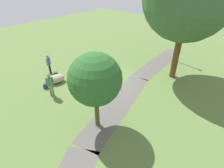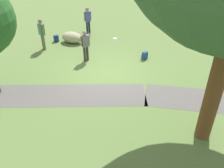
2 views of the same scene
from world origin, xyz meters
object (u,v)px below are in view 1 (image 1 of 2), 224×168
at_px(man_near_boulder, 89,73).
at_px(passerby_on_path, 50,83).
at_px(frisbee_on_grass, 72,67).
at_px(lawn_boulder, 56,79).
at_px(young_tree_near_path, 95,79).
at_px(backpack_by_boulder, 45,86).
at_px(woman_with_handbag, 49,63).
at_px(handbag_on_grass, 56,74).
at_px(lamp_post, 180,38).
at_px(spare_backpack_on_lawn, 107,66).

distance_m(man_near_boulder, passerby_on_path, 2.96).
relative_size(passerby_on_path, frisbee_on_grass, 6.76).
relative_size(lawn_boulder, man_near_boulder, 0.91).
bearing_deg(young_tree_near_path, backpack_by_boulder, -90.49).
height_order(woman_with_handbag, man_near_boulder, woman_with_handbag).
distance_m(woman_with_handbag, handbag_on_grass, 1.06).
distance_m(lamp_post, backpack_by_boulder, 12.56).
bearing_deg(passerby_on_path, lawn_boulder, -132.95).
relative_size(lamp_post, backpack_by_boulder, 9.61).
xyz_separation_m(lawn_boulder, backpack_by_boulder, (1.03, 0.07, -0.14)).
xyz_separation_m(woman_with_handbag, spare_backpack_on_lawn, (-4.10, 2.90, -0.83)).
bearing_deg(young_tree_near_path, woman_with_handbag, -101.92).
relative_size(young_tree_near_path, spare_backpack_on_lawn, 11.16).
xyz_separation_m(man_near_boulder, frisbee_on_grass, (-0.80, -3.36, -0.94)).
bearing_deg(lamp_post, passerby_on_path, -19.45).
height_order(lamp_post, frisbee_on_grass, lamp_post).
bearing_deg(man_near_boulder, young_tree_near_path, 53.80).
relative_size(backpack_by_boulder, frisbee_on_grass, 1.53).
relative_size(woman_with_handbag, handbag_on_grass, 5.28).
xyz_separation_m(young_tree_near_path, frisbee_on_grass, (-3.51, -7.05, -3.07)).
xyz_separation_m(young_tree_near_path, man_near_boulder, (-2.70, -3.69, -2.13)).
distance_m(young_tree_near_path, spare_backpack_on_lawn, 7.86).
bearing_deg(backpack_by_boulder, passerby_on_path, 81.41).
bearing_deg(lamp_post, lawn_boulder, -27.65).
bearing_deg(spare_backpack_on_lawn, passerby_on_path, 0.81).
relative_size(woman_with_handbag, passerby_on_path, 0.99).
relative_size(young_tree_near_path, frisbee_on_grass, 17.02).
relative_size(young_tree_near_path, passerby_on_path, 2.52).
height_order(young_tree_near_path, spare_backpack_on_lawn, young_tree_near_path).
bearing_deg(man_near_boulder, lawn_boulder, -52.56).
relative_size(spare_backpack_on_lawn, frisbee_on_grass, 1.53).
xyz_separation_m(lamp_post, woman_with_handbag, (9.67, -7.00, -1.34)).
distance_m(man_near_boulder, backpack_by_boulder, 3.44).
bearing_deg(spare_backpack_on_lawn, backpack_by_boulder, -11.58).
bearing_deg(man_near_boulder, handbag_on_grass, -72.83).
bearing_deg(lawn_boulder, handbag_on_grass, -120.02).
bearing_deg(young_tree_near_path, lawn_boulder, -100.51).
distance_m(young_tree_near_path, handbag_on_grass, 7.70).
distance_m(passerby_on_path, handbag_on_grass, 3.16).
height_order(woman_with_handbag, handbag_on_grass, woman_with_handbag).
bearing_deg(backpack_by_boulder, lamp_post, 154.85).
height_order(man_near_boulder, frisbee_on_grass, man_near_boulder).
bearing_deg(spare_backpack_on_lawn, young_tree_near_path, 38.96).
xyz_separation_m(man_near_boulder, spare_backpack_on_lawn, (-2.98, -0.90, -0.75)).
bearing_deg(man_near_boulder, backpack_by_boulder, -37.71).
xyz_separation_m(lawn_boulder, frisbee_on_grass, (-2.43, -1.23, -0.32)).
bearing_deg(handbag_on_grass, passerby_on_path, 52.40).
bearing_deg(man_near_boulder, spare_backpack_on_lawn, -163.21).
relative_size(lamp_post, lawn_boulder, 2.57).
bearing_deg(spare_backpack_on_lawn, man_near_boulder, 16.79).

